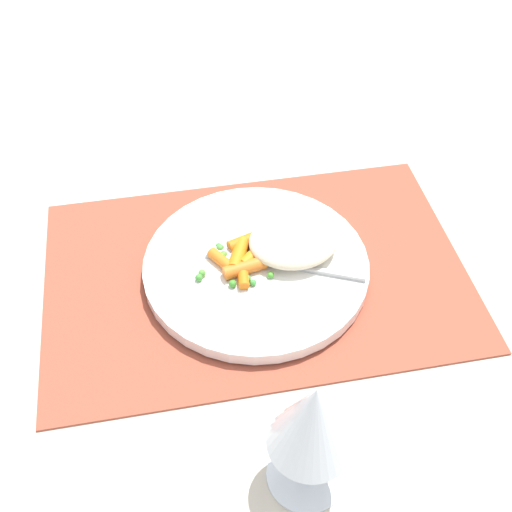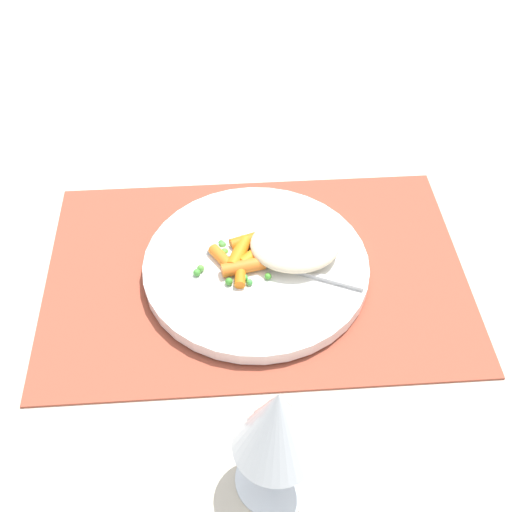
{
  "view_description": "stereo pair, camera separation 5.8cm",
  "coord_description": "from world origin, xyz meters",
  "px_view_note": "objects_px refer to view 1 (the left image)",
  "views": [
    {
      "loc": [
        0.09,
        0.5,
        0.58
      ],
      "look_at": [
        0.0,
        0.0,
        0.03
      ],
      "focal_mm": 44.47,
      "sensor_mm": 36.0,
      "label": 1
    },
    {
      "loc": [
        0.03,
        0.51,
        0.58
      ],
      "look_at": [
        0.0,
        0.0,
        0.03
      ],
      "focal_mm": 44.47,
      "sensor_mm": 36.0,
      "label": 2
    }
  ],
  "objects_px": {
    "rice_mound": "(293,241)",
    "carrot_portion": "(242,258)",
    "fork": "(268,262)",
    "plate": "(256,266)",
    "wine_glass": "(308,421)"
  },
  "relations": [
    {
      "from": "plate",
      "to": "carrot_portion",
      "type": "relative_size",
      "value": 3.2
    },
    {
      "from": "carrot_portion",
      "to": "fork",
      "type": "bearing_deg",
      "value": 164.63
    },
    {
      "from": "rice_mound",
      "to": "carrot_portion",
      "type": "relative_size",
      "value": 1.27
    },
    {
      "from": "rice_mound",
      "to": "carrot_portion",
      "type": "xyz_separation_m",
      "value": [
        0.06,
        0.01,
        -0.01
      ]
    },
    {
      "from": "rice_mound",
      "to": "plate",
      "type": "bearing_deg",
      "value": 13.1
    },
    {
      "from": "rice_mound",
      "to": "wine_glass",
      "type": "bearing_deg",
      "value": 79.23
    },
    {
      "from": "plate",
      "to": "fork",
      "type": "height_order",
      "value": "fork"
    },
    {
      "from": "carrot_portion",
      "to": "fork",
      "type": "distance_m",
      "value": 0.03
    },
    {
      "from": "rice_mound",
      "to": "fork",
      "type": "xyz_separation_m",
      "value": [
        0.03,
        0.02,
        -0.01
      ]
    },
    {
      "from": "plate",
      "to": "fork",
      "type": "distance_m",
      "value": 0.02
    },
    {
      "from": "plate",
      "to": "carrot_portion",
      "type": "bearing_deg",
      "value": -7.92
    },
    {
      "from": "rice_mound",
      "to": "wine_glass",
      "type": "xyz_separation_m",
      "value": [
        0.05,
        0.27,
        0.07
      ]
    },
    {
      "from": "plate",
      "to": "wine_glass",
      "type": "xyz_separation_m",
      "value": [
        0.0,
        0.26,
        0.09
      ]
    },
    {
      "from": "plate",
      "to": "carrot_portion",
      "type": "xyz_separation_m",
      "value": [
        0.02,
        -0.0,
        0.02
      ]
    },
    {
      "from": "plate",
      "to": "rice_mound",
      "type": "distance_m",
      "value": 0.05
    }
  ]
}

